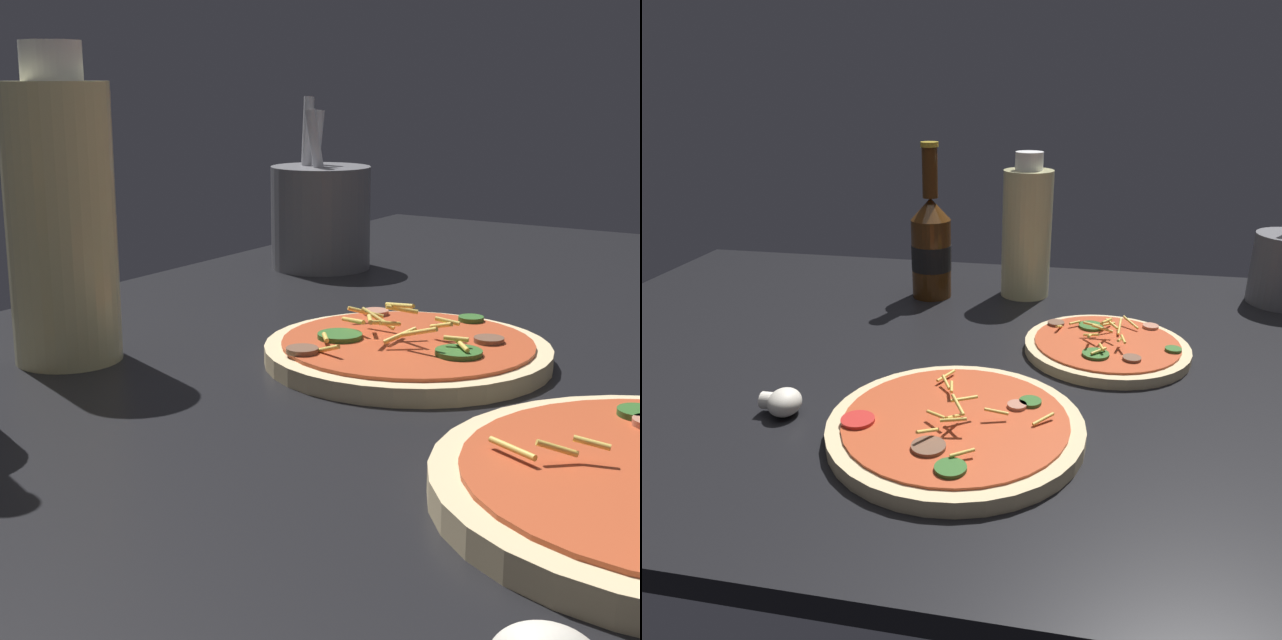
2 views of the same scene
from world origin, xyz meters
The scene contains 4 objects.
counter_slab centered at (0.00, 0.00, 1.25)cm, with size 160.00×90.00×2.50cm.
pizza_far centered at (4.53, 3.92, 3.38)cm, with size 22.61×22.61×4.98cm.
oil_bottle centered at (-9.17, 27.10, 13.81)cm, with size 8.42×8.42×24.60cm.
utensil_crock centered at (34.36, 30.95, 8.65)cm, with size 11.60×11.60×19.77cm.
Camera 1 is at (-61.96, -30.13, 24.49)cm, focal length 55.00 mm.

